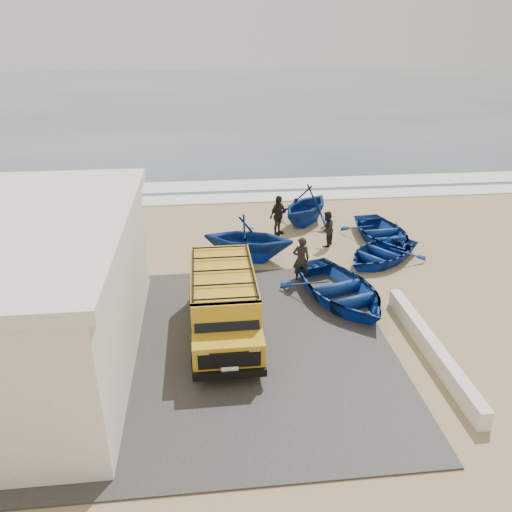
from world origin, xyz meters
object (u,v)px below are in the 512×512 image
boat_mid_right (382,233)px  boat_far_left (306,205)px  boat_near_left (340,289)px  fisherman_back (278,215)px  parapet (432,348)px  boat_near_right (381,253)px  fisherman_middle (327,229)px  fisherman_front (301,259)px  boat_mid_left (248,238)px  van (224,302)px

boat_mid_right → boat_far_left: bearing=133.3°
boat_near_left → fisherman_back: 6.43m
boat_mid_right → parapet: bearing=-104.6°
boat_near_left → boat_mid_right: bearing=39.6°
boat_near_right → boat_far_left: (-2.18, 4.58, 0.54)m
boat_far_left → fisherman_middle: (0.35, -2.79, -0.15)m
parapet → fisherman_middle: 8.24m
fisherman_front → boat_near_right: bearing=-159.4°
boat_mid_left → parapet: bearing=-130.6°
boat_near_left → fisherman_back: (-1.24, 6.30, 0.45)m
fisherman_front → boat_near_left: bearing=123.5°
boat_near_right → boat_mid_right: size_ratio=0.93×
boat_mid_left → fisherman_front: 2.68m
boat_near_right → fisherman_middle: fisherman_middle is taller
boat_near_left → fisherman_front: 2.04m
boat_near_right → boat_mid_left: 5.40m
van → boat_far_left: van is taller
boat_near_left → boat_mid_left: 4.69m
fisherman_front → parapet: bearing=120.4°
van → boat_near_right: van is taller
boat_mid_left → boat_mid_right: (6.06, 1.23, -0.53)m
boat_mid_left → fisherman_middle: size_ratio=2.31×
boat_mid_right → fisherman_back: 4.69m
boat_mid_left → fisherman_back: size_ratio=1.98×
fisherman_front → fisherman_middle: fisherman_front is taller
boat_mid_right → fisherman_middle: bearing=179.0°
boat_mid_left → boat_mid_right: 6.21m
van → fisherman_front: size_ratio=2.82×
van → fisherman_middle: size_ratio=3.15×
parapet → van: bearing=162.9°
boat_mid_left → boat_far_left: bearing=-23.1°
fisherman_front → fisherman_back: (-0.17, 4.62, 0.04)m
boat_mid_left → boat_far_left: size_ratio=1.02×
boat_far_left → boat_near_left: bearing=-52.6°
boat_mid_left → fisherman_front: (1.78, -2.01, -0.08)m
van → fisherman_middle: 7.90m
boat_near_left → fisherman_middle: 4.80m
boat_near_right → boat_near_left: bearing=-76.1°
boat_near_right → boat_mid_left: size_ratio=1.04×
boat_mid_right → fisherman_middle: 2.61m
fisherman_middle → fisherman_back: size_ratio=0.86×
boat_near_right → fisherman_front: size_ratio=2.16×
boat_near_right → fisherman_front: fisherman_front is taller
boat_near_left → boat_far_left: 7.55m
fisherman_front → fisherman_middle: (1.71, 3.06, -0.09)m
van → boat_near_left: 4.43m
van → boat_mid_left: van is taller
boat_near_left → fisherman_middle: (0.63, 4.74, 0.32)m
boat_mid_right → fisherman_back: bearing=157.9°
boat_near_left → boat_mid_right: boat_near_left is taller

